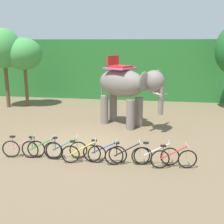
% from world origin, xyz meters
% --- Properties ---
extents(ground_plane, '(80.00, 80.00, 0.00)m').
position_xyz_m(ground_plane, '(0.00, 0.00, 0.00)').
color(ground_plane, brown).
extents(foliage_hedge, '(36.00, 6.00, 4.69)m').
position_xyz_m(foliage_hedge, '(0.00, 13.17, 2.34)').
color(foliage_hedge, '#28702D').
rests_on(foliage_hedge, ground).
extents(tree_center_left, '(2.37, 2.37, 5.41)m').
position_xyz_m(tree_center_left, '(-7.28, 6.50, 4.04)').
color(tree_center_left, brown).
rests_on(tree_center_left, ground).
extents(tree_left, '(2.49, 2.49, 4.79)m').
position_xyz_m(tree_left, '(-6.06, 6.93, 3.67)').
color(tree_left, brown).
rests_on(tree_left, ground).
extents(elephant, '(4.05, 3.22, 3.78)m').
position_xyz_m(elephant, '(1.46, 3.17, 2.20)').
color(elephant, slate).
rests_on(elephant, ground).
extents(bike_pink, '(1.70, 0.52, 0.92)m').
position_xyz_m(bike_pink, '(-2.10, -1.81, 0.39)').
color(bike_pink, black).
rests_on(bike_pink, ground).
extents(bike_green, '(1.71, 0.52, 0.92)m').
position_xyz_m(bike_green, '(-1.33, -1.82, 0.39)').
color(bike_green, black).
rests_on(bike_green, ground).
extents(bike_teal, '(1.69, 0.52, 0.92)m').
position_xyz_m(bike_teal, '(-0.41, -1.67, 0.39)').
color(bike_teal, black).
rests_on(bike_teal, ground).
extents(bike_yellow, '(1.69, 0.52, 0.92)m').
position_xyz_m(bike_yellow, '(0.39, -1.96, 0.39)').
color(bike_yellow, black).
rests_on(bike_yellow, ground).
extents(bike_blue, '(1.71, 0.52, 0.92)m').
position_xyz_m(bike_blue, '(1.18, -1.81, 0.39)').
color(bike_blue, black).
rests_on(bike_blue, ground).
extents(bike_black, '(1.69, 0.52, 0.92)m').
position_xyz_m(bike_black, '(2.05, -1.88, 0.39)').
color(bike_black, black).
rests_on(bike_black, ground).
extents(bike_white, '(1.71, 0.52, 0.92)m').
position_xyz_m(bike_white, '(3.12, -1.72, 0.39)').
color(bike_white, black).
rests_on(bike_white, ground).
extents(bike_red, '(1.69, 0.52, 0.92)m').
position_xyz_m(bike_red, '(3.74, -1.91, 0.39)').
color(bike_red, black).
rests_on(bike_red, ground).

